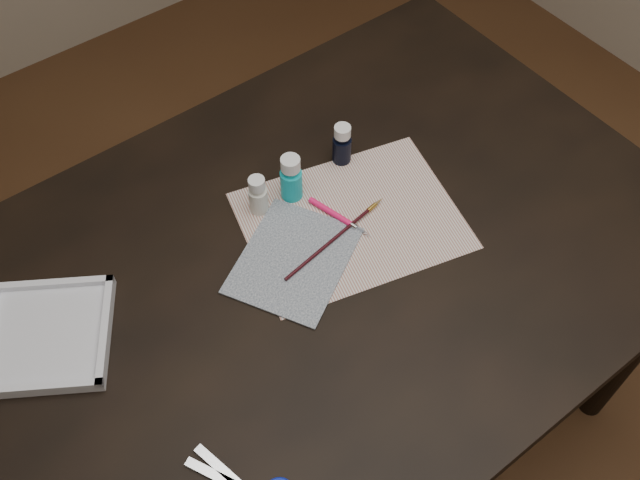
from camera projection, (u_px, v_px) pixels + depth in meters
ground at (320, 422)px, 1.85m from camera, size 3.50×3.50×0.02m
table at (320, 355)px, 1.53m from camera, size 1.30×0.90×0.75m
paper at (351, 220)px, 1.28m from camera, size 0.44×0.37×0.00m
canvas at (294, 260)px, 1.22m from camera, size 0.28×0.26×0.00m
paint_bottle_white at (258, 195)px, 1.26m from camera, size 0.04×0.04×0.08m
paint_bottle_cyan at (291, 178)px, 1.27m from camera, size 0.05×0.05×0.10m
paint_bottle_navy at (342, 144)px, 1.33m from camera, size 0.04×0.04×0.09m
paintbrush at (336, 237)px, 1.24m from camera, size 0.25×0.04×0.01m
craft_knife at (340, 218)px, 1.27m from camera, size 0.05×0.14×0.01m
palette_tray at (47, 335)px, 1.13m from camera, size 0.27×0.27×0.02m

